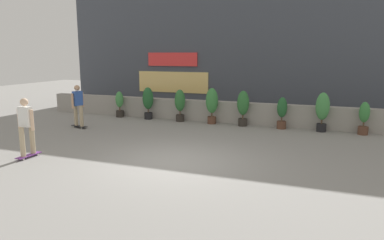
{
  "coord_description": "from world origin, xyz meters",
  "views": [
    {
      "loc": [
        3.9,
        -8.6,
        2.91
      ],
      "look_at": [
        0.0,
        1.5,
        0.9
      ],
      "focal_mm": 33.68,
      "sensor_mm": 36.0,
      "label": 1
    }
  ],
  "objects_px": {
    "potted_plant_1": "(148,101)",
    "skater_far_left": "(78,104)",
    "potted_plant_4": "(243,106)",
    "skater_by_wall_right": "(26,125)",
    "potted_plant_0": "(120,104)",
    "potted_plant_5": "(282,112)",
    "potted_plant_7": "(364,117)",
    "potted_plant_6": "(322,109)",
    "potted_plant_2": "(180,103)",
    "potted_plant_3": "(212,103)"
  },
  "relations": [
    {
      "from": "potted_plant_6",
      "to": "potted_plant_7",
      "type": "xyz_separation_m",
      "value": [
        1.43,
        0.0,
        -0.23
      ]
    },
    {
      "from": "potted_plant_2",
      "to": "potted_plant_5",
      "type": "distance_m",
      "value": 4.31
    },
    {
      "from": "potted_plant_2",
      "to": "potted_plant_5",
      "type": "xyz_separation_m",
      "value": [
        4.31,
        0.0,
        -0.12
      ]
    },
    {
      "from": "potted_plant_0",
      "to": "potted_plant_2",
      "type": "relative_size",
      "value": 0.86
    },
    {
      "from": "potted_plant_1",
      "to": "skater_far_left",
      "type": "bearing_deg",
      "value": -121.52
    },
    {
      "from": "potted_plant_3",
      "to": "potted_plant_5",
      "type": "relative_size",
      "value": 1.21
    },
    {
      "from": "potted_plant_0",
      "to": "potted_plant_5",
      "type": "height_order",
      "value": "potted_plant_5"
    },
    {
      "from": "potted_plant_5",
      "to": "skater_far_left",
      "type": "relative_size",
      "value": 0.73
    },
    {
      "from": "potted_plant_1",
      "to": "potted_plant_2",
      "type": "height_order",
      "value": "potted_plant_1"
    },
    {
      "from": "potted_plant_2",
      "to": "potted_plant_5",
      "type": "bearing_deg",
      "value": 0.0
    },
    {
      "from": "potted_plant_6",
      "to": "potted_plant_2",
      "type": "bearing_deg",
      "value": 180.0
    },
    {
      "from": "potted_plant_0",
      "to": "potted_plant_6",
      "type": "height_order",
      "value": "potted_plant_6"
    },
    {
      "from": "potted_plant_3",
      "to": "potted_plant_0",
      "type": "bearing_deg",
      "value": 180.0
    },
    {
      "from": "potted_plant_0",
      "to": "potted_plant_1",
      "type": "bearing_deg",
      "value": 0.0
    },
    {
      "from": "potted_plant_2",
      "to": "skater_far_left",
      "type": "bearing_deg",
      "value": -139.85
    },
    {
      "from": "potted_plant_2",
      "to": "skater_by_wall_right",
      "type": "distance_m",
      "value": 6.89
    },
    {
      "from": "potted_plant_6",
      "to": "skater_far_left",
      "type": "relative_size",
      "value": 0.87
    },
    {
      "from": "potted_plant_1",
      "to": "potted_plant_0",
      "type": "bearing_deg",
      "value": 180.0
    },
    {
      "from": "potted_plant_4",
      "to": "skater_far_left",
      "type": "distance_m",
      "value": 6.56
    },
    {
      "from": "potted_plant_0",
      "to": "potted_plant_5",
      "type": "relative_size",
      "value": 0.96
    },
    {
      "from": "potted_plant_6",
      "to": "potted_plant_4",
      "type": "bearing_deg",
      "value": 180.0
    },
    {
      "from": "potted_plant_6",
      "to": "skater_by_wall_right",
      "type": "distance_m",
      "value": 10.12
    },
    {
      "from": "potted_plant_7",
      "to": "skater_by_wall_right",
      "type": "distance_m",
      "value": 11.24
    },
    {
      "from": "potted_plant_4",
      "to": "skater_by_wall_right",
      "type": "bearing_deg",
      "value": -124.82
    },
    {
      "from": "skater_far_left",
      "to": "skater_by_wall_right",
      "type": "xyz_separation_m",
      "value": [
        1.36,
        -3.93,
        0.0
      ]
    },
    {
      "from": "potted_plant_3",
      "to": "skater_far_left",
      "type": "relative_size",
      "value": 0.88
    },
    {
      "from": "potted_plant_4",
      "to": "potted_plant_3",
      "type": "bearing_deg",
      "value": 180.0
    },
    {
      "from": "potted_plant_4",
      "to": "potted_plant_7",
      "type": "bearing_deg",
      "value": 0.0
    },
    {
      "from": "potted_plant_1",
      "to": "skater_far_left",
      "type": "relative_size",
      "value": 0.84
    },
    {
      "from": "potted_plant_2",
      "to": "potted_plant_3",
      "type": "height_order",
      "value": "potted_plant_3"
    },
    {
      "from": "potted_plant_5",
      "to": "skater_by_wall_right",
      "type": "xyz_separation_m",
      "value": [
        -6.16,
        -6.64,
        0.27
      ]
    },
    {
      "from": "potted_plant_3",
      "to": "potted_plant_6",
      "type": "height_order",
      "value": "potted_plant_3"
    },
    {
      "from": "potted_plant_0",
      "to": "potted_plant_3",
      "type": "height_order",
      "value": "potted_plant_3"
    },
    {
      "from": "potted_plant_1",
      "to": "potted_plant_5",
      "type": "relative_size",
      "value": 1.16
    },
    {
      "from": "potted_plant_7",
      "to": "skater_by_wall_right",
      "type": "bearing_deg",
      "value": -143.8
    },
    {
      "from": "potted_plant_0",
      "to": "potted_plant_7",
      "type": "distance_m",
      "value": 10.25
    },
    {
      "from": "potted_plant_1",
      "to": "potted_plant_3",
      "type": "bearing_deg",
      "value": 0.0
    },
    {
      "from": "potted_plant_1",
      "to": "potted_plant_3",
      "type": "distance_m",
      "value": 2.99
    },
    {
      "from": "potted_plant_1",
      "to": "potted_plant_3",
      "type": "height_order",
      "value": "potted_plant_3"
    },
    {
      "from": "potted_plant_1",
      "to": "potted_plant_2",
      "type": "relative_size",
      "value": 1.03
    },
    {
      "from": "potted_plant_3",
      "to": "potted_plant_6",
      "type": "distance_m",
      "value": 4.34
    },
    {
      "from": "potted_plant_4",
      "to": "potted_plant_7",
      "type": "distance_m",
      "value": 4.46
    },
    {
      "from": "potted_plant_1",
      "to": "potted_plant_7",
      "type": "bearing_deg",
      "value": 0.0
    },
    {
      "from": "potted_plant_1",
      "to": "potted_plant_7",
      "type": "xyz_separation_m",
      "value": [
        8.77,
        0.0,
        -0.19
      ]
    },
    {
      "from": "potted_plant_5",
      "to": "potted_plant_0",
      "type": "bearing_deg",
      "value": 180.0
    },
    {
      "from": "potted_plant_6",
      "to": "skater_by_wall_right",
      "type": "bearing_deg",
      "value": -139.01
    },
    {
      "from": "potted_plant_3",
      "to": "skater_by_wall_right",
      "type": "height_order",
      "value": "skater_by_wall_right"
    },
    {
      "from": "potted_plant_4",
      "to": "potted_plant_6",
      "type": "height_order",
      "value": "potted_plant_6"
    },
    {
      "from": "potted_plant_3",
      "to": "skater_by_wall_right",
      "type": "bearing_deg",
      "value": -116.41
    },
    {
      "from": "potted_plant_4",
      "to": "skater_by_wall_right",
      "type": "height_order",
      "value": "skater_by_wall_right"
    }
  ]
}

